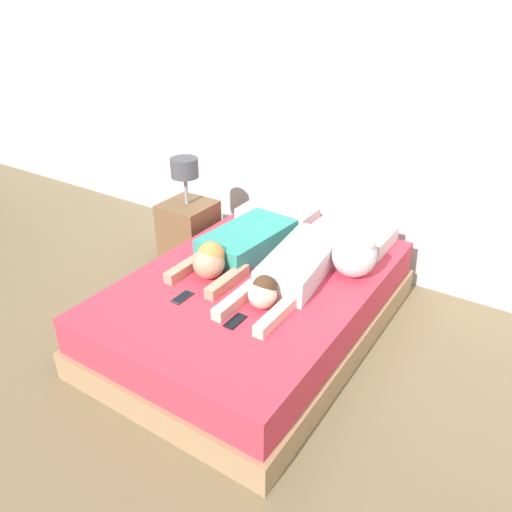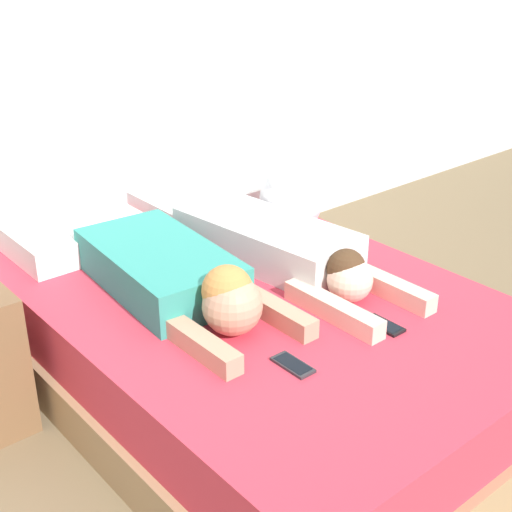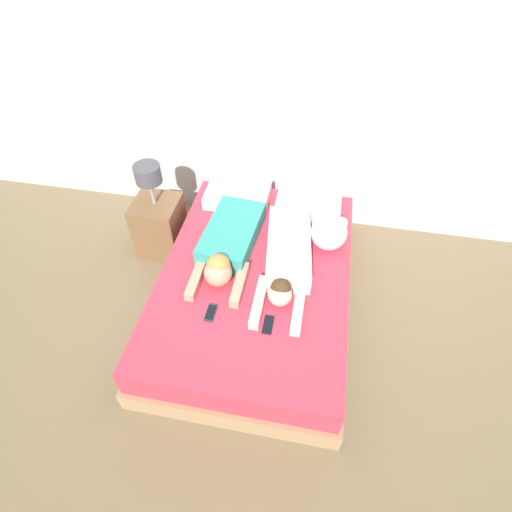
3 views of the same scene
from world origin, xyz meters
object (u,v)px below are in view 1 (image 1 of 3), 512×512
object	(u,v)px
person_left	(237,246)
cell_phone_left	(182,297)
bed	(256,304)
plush_toy	(354,254)
nightstand	(189,229)
pillow_head_left	(277,215)
person_right	(293,269)
cell_phone_right	(235,321)
pillow_head_right	(352,235)

from	to	relation	value
person_left	cell_phone_left	size ratio (longest dim) A/B	7.06
bed	cell_phone_left	world-z (taller)	cell_phone_left
person_left	cell_phone_left	bearing A→B (deg)	-88.54
plush_toy	nightstand	bearing A→B (deg)	175.35
bed	plush_toy	bearing A→B (deg)	35.26
cell_phone_left	bed	bearing A→B (deg)	62.93
pillow_head_left	person_right	xyz separation A→B (m)	(0.54, -0.71, 0.03)
bed	plush_toy	xyz separation A→B (m)	(0.51, 0.36, 0.37)
bed	cell_phone_right	distance (m)	0.56
pillow_head_left	pillow_head_right	xyz separation A→B (m)	(0.64, 0.00, 0.00)
pillow_head_right	cell_phone_left	xyz separation A→B (m)	(-0.55, -1.25, -0.05)
bed	person_left	bearing A→B (deg)	149.63
pillow_head_left	plush_toy	world-z (taller)	plush_toy
person_right	nightstand	bearing A→B (deg)	161.85
pillow_head_right	cell_phone_right	world-z (taller)	pillow_head_right
pillow_head_right	plush_toy	bearing A→B (deg)	-65.89
cell_phone_right	nightstand	distance (m)	1.50
cell_phone_right	person_right	bearing A→B (deg)	85.31
person_right	cell_phone_left	bearing A→B (deg)	-129.66
nightstand	bed	bearing A→B (deg)	-26.37
cell_phone_right	plush_toy	distance (m)	0.92
person_left	cell_phone_right	size ratio (longest dim) A/B	7.06
bed	pillow_head_left	xyz separation A→B (m)	(-0.32, 0.80, 0.27)
cell_phone_right	bed	bearing A→B (deg)	109.97
pillow_head_left	person_left	size ratio (longest dim) A/B	0.54
pillow_head_left	pillow_head_right	size ratio (longest dim) A/B	1.00
pillow_head_left	person_right	world-z (taller)	person_right
bed	person_left	xyz separation A→B (m)	(-0.25, 0.15, 0.30)
person_right	nightstand	distance (m)	1.27
person_left	cell_phone_left	xyz separation A→B (m)	(0.02, -0.60, -0.08)
pillow_head_right	nightstand	distance (m)	1.34
pillow_head_right	cell_phone_left	bearing A→B (deg)	-113.72
cell_phone_left	pillow_head_right	bearing A→B (deg)	66.28
cell_phone_right	plush_toy	bearing A→B (deg)	68.04
person_right	cell_phone_right	bearing A→B (deg)	-94.69
pillow_head_right	person_left	xyz separation A→B (m)	(-0.57, -0.65, 0.03)
bed	nightstand	size ratio (longest dim) A/B	2.30
person_right	pillow_head_left	bearing A→B (deg)	127.32
cell_phone_left	person_right	bearing A→B (deg)	50.34
plush_toy	person_left	bearing A→B (deg)	-164.05
person_left	cell_phone_left	world-z (taller)	person_left
pillow_head_left	plush_toy	distance (m)	0.94
bed	cell_phone_left	bearing A→B (deg)	-117.07
person_right	nightstand	xyz separation A→B (m)	(-1.20, 0.39, -0.19)
pillow_head_right	person_left	size ratio (longest dim) A/B	0.54
bed	person_right	xyz separation A→B (m)	(0.22, 0.09, 0.30)
pillow_head_right	cell_phone_left	distance (m)	1.37
pillow_head_left	cell_phone_left	size ratio (longest dim) A/B	3.80
person_left	plush_toy	xyz separation A→B (m)	(0.76, 0.22, 0.07)
pillow_head_left	person_left	bearing A→B (deg)	-83.86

